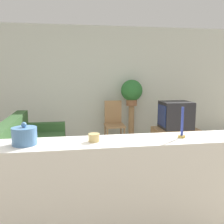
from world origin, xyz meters
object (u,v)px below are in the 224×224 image
wooden_chair (114,121)px  potted_plant (132,91)px  decorative_bowl (24,136)px  couch (32,153)px  television (176,115)px

wooden_chair → potted_plant: bearing=27.1°
potted_plant → decorative_bowl: 4.06m
couch → television: television is taller
couch → wooden_chair: 2.18m
potted_plant → couch: bearing=-140.7°
couch → potted_plant: size_ratio=3.29×
wooden_chair → television: bearing=-33.6°
wooden_chair → couch: bearing=-137.7°
couch → decorative_bowl: bearing=-82.8°
television → potted_plant: potted_plant is taller
television → decorative_bowl: size_ratio=2.91×
couch → decorative_bowl: size_ratio=9.63×
television → decorative_bowl: decorative_bowl is taller
couch → decorative_bowl: 2.07m
decorative_bowl → couch: bearing=97.2°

